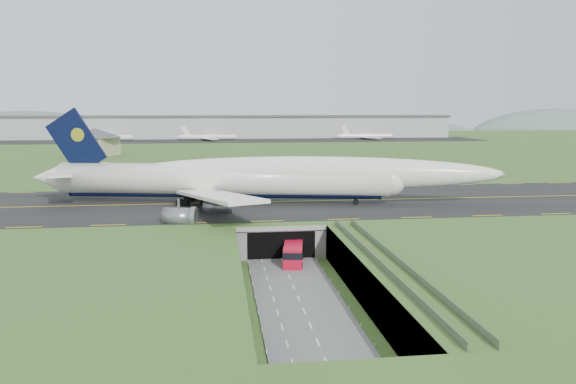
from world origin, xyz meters
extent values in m
plane|color=#385E25|center=(0.00, 0.00, 0.00)|extent=(900.00, 900.00, 0.00)
cube|color=gray|center=(0.00, 0.00, 3.00)|extent=(800.00, 800.00, 6.00)
cube|color=slate|center=(0.00, -7.50, 0.10)|extent=(12.00, 75.00, 0.20)
cube|color=black|center=(0.00, 33.00, 6.09)|extent=(800.00, 44.00, 0.18)
cube|color=gray|center=(0.00, 19.00, 5.50)|extent=(16.00, 22.00, 1.00)
cube|color=gray|center=(-7.00, 19.00, 3.00)|extent=(2.00, 22.00, 6.00)
cube|color=gray|center=(7.00, 19.00, 3.00)|extent=(2.00, 22.00, 6.00)
cube|color=black|center=(0.00, 14.00, 2.50)|extent=(12.00, 12.00, 5.00)
cube|color=#A8A8A3|center=(0.00, 7.95, 5.60)|extent=(17.00, 0.50, 0.80)
cube|color=#A8A8A3|center=(11.00, -18.50, 5.80)|extent=(3.00, 53.00, 0.50)
cube|color=gray|center=(9.60, -18.50, 6.55)|extent=(0.06, 53.00, 1.00)
cube|color=gray|center=(12.40, -18.50, 6.55)|extent=(0.06, 53.00, 1.00)
cylinder|color=#A8A8A3|center=(11.00, -40.00, 2.80)|extent=(0.90, 0.90, 5.60)
cylinder|color=#A8A8A3|center=(11.00, -28.00, 2.80)|extent=(0.90, 0.90, 5.60)
cylinder|color=#A8A8A3|center=(11.00, -16.00, 2.80)|extent=(0.90, 0.90, 5.60)
cylinder|color=#A8A8A3|center=(11.00, -4.00, 2.80)|extent=(0.90, 0.90, 5.60)
cylinder|color=white|center=(-9.75, 32.35, 11.38)|extent=(70.68, 20.11, 6.66)
sphere|color=white|center=(24.95, 25.56, 11.38)|extent=(7.65, 7.65, 6.52)
cone|color=white|center=(-47.51, 39.74, 11.38)|extent=(8.36, 7.60, 6.32)
ellipsoid|color=white|center=(8.99, 28.69, 12.88)|extent=(79.29, 21.30, 6.99)
ellipsoid|color=black|center=(23.93, 25.76, 12.21)|extent=(5.13, 3.75, 2.33)
cylinder|color=black|center=(-9.75, 32.35, 8.78)|extent=(66.47, 15.65, 2.80)
cube|color=white|center=(-4.51, 48.28, 10.34)|extent=(25.96, 28.28, 2.80)
cube|color=white|center=(-39.89, 46.20, 12.94)|extent=(10.85, 11.84, 1.07)
cube|color=white|center=(-10.90, 15.63, 10.34)|extent=(16.99, 31.84, 2.80)
cube|color=white|center=(-42.88, 30.89, 12.94)|extent=(7.81, 12.31, 1.07)
cube|color=black|center=(-40.88, 38.45, 19.18)|extent=(13.10, 3.15, 14.72)
cylinder|color=yellow|center=(-40.37, 38.35, 20.74)|extent=(3.00, 1.27, 2.91)
cylinder|color=slate|center=(-7.11, 41.90, 7.12)|extent=(5.97, 4.41, 3.43)
cylinder|color=slate|center=(-9.84, 53.56, 7.12)|extent=(5.97, 4.41, 3.43)
cylinder|color=slate|center=(-10.91, 22.51, 7.12)|extent=(5.97, 4.41, 3.43)
cylinder|color=slate|center=(-17.83, 12.74, 7.12)|extent=(5.97, 4.41, 3.43)
cylinder|color=black|center=(18.01, 26.92, 6.75)|extent=(1.22, 0.73, 1.14)
cube|color=black|center=(-14.34, 33.25, 6.91)|extent=(7.52, 8.34, 1.46)
cube|color=red|center=(1.64, 4.63, 1.87)|extent=(4.46, 8.77, 3.35)
cube|color=black|center=(1.64, 4.63, 2.54)|extent=(4.55, 8.89, 1.12)
cube|color=black|center=(1.64, 4.63, 0.48)|extent=(4.15, 8.18, 0.56)
cylinder|color=black|center=(-0.25, 2.12, 0.61)|extent=(0.55, 1.05, 1.00)
cylinder|color=black|center=(0.67, 7.62, 0.61)|extent=(0.55, 1.05, 1.00)
cylinder|color=black|center=(2.61, 1.64, 0.61)|extent=(0.55, 1.05, 1.00)
cylinder|color=black|center=(3.53, 7.14, 0.61)|extent=(0.55, 1.05, 1.00)
cube|color=tan|center=(-62.56, 161.99, 10.01)|extent=(19.61, 19.61, 8.01)
cone|color=#4C4C51|center=(-62.56, 161.99, 16.01)|extent=(28.77, 28.77, 4.01)
cube|color=#B2B2B2|center=(0.00, 300.00, 13.50)|extent=(300.00, 22.00, 15.00)
cube|color=#4C4C51|center=(0.00, 300.00, 21.00)|extent=(302.00, 24.00, 1.20)
cube|color=black|center=(0.00, 270.00, 6.14)|extent=(320.00, 50.00, 0.08)
cylinder|color=white|center=(-81.24, 275.00, 8.18)|extent=(34.00, 3.20, 3.20)
cylinder|color=white|center=(-16.47, 275.00, 8.18)|extent=(34.00, 3.20, 3.20)
cylinder|color=white|center=(87.00, 275.00, 8.18)|extent=(34.00, 3.20, 3.20)
ellipsoid|color=slate|center=(-180.00, 430.00, -4.00)|extent=(220.00, 77.00, 56.00)
ellipsoid|color=slate|center=(120.00, 430.00, -4.00)|extent=(260.00, 91.00, 44.00)
ellipsoid|color=slate|center=(320.00, 430.00, -4.00)|extent=(180.00, 63.00, 60.00)
camera|label=1|loc=(-10.90, -87.16, 26.38)|focal=35.00mm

